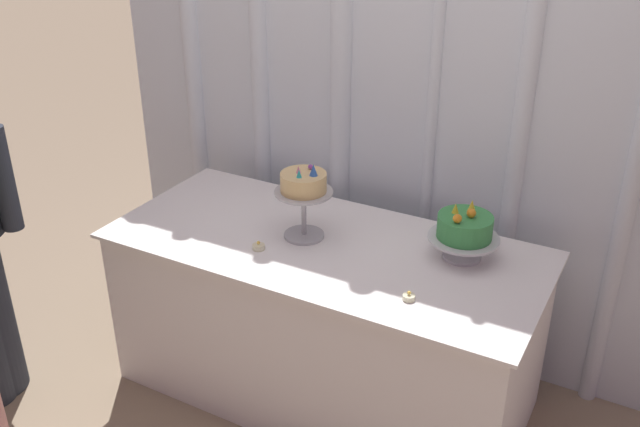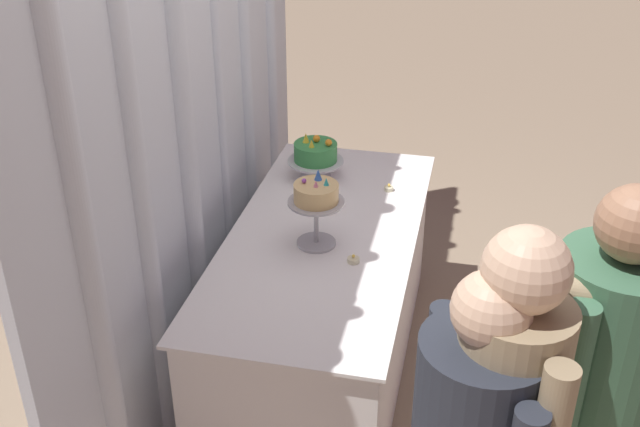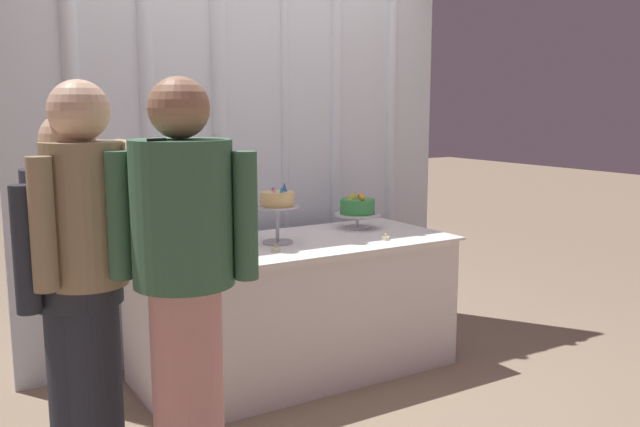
{
  "view_description": "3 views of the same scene",
  "coord_description": "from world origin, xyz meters",
  "px_view_note": "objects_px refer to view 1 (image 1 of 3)",
  "views": [
    {
      "loc": [
        1.21,
        -2.14,
        2.18
      ],
      "look_at": [
        -0.02,
        0.11,
        0.9
      ],
      "focal_mm": 39.68,
      "sensor_mm": 36.0,
      "label": 1
    },
    {
      "loc": [
        -2.87,
        -0.52,
        2.49
      ],
      "look_at": [
        -0.12,
        0.09,
        0.93
      ],
      "focal_mm": 43.1,
      "sensor_mm": 36.0,
      "label": 2
    },
    {
      "loc": [
        -1.82,
        -3.14,
        1.52
      ],
      "look_at": [
        0.16,
        0.09,
        0.92
      ],
      "focal_mm": 37.95,
      "sensor_mm": 36.0,
      "label": 3
    }
  ],
  "objects_px": {
    "cake_display_nearleft": "(304,189)",
    "tealight_far_left": "(259,247)",
    "cake_table": "(324,320)",
    "tealight_near_left": "(409,297)",
    "cake_display_nearright": "(464,229)"
  },
  "relations": [
    {
      "from": "cake_table",
      "to": "tealight_near_left",
      "type": "height_order",
      "value": "tealight_near_left"
    },
    {
      "from": "cake_table",
      "to": "tealight_near_left",
      "type": "distance_m",
      "value": 0.65
    },
    {
      "from": "tealight_near_left",
      "to": "cake_display_nearleft",
      "type": "bearing_deg",
      "value": 157.49
    },
    {
      "from": "cake_table",
      "to": "tealight_far_left",
      "type": "distance_m",
      "value": 0.48
    },
    {
      "from": "cake_display_nearleft",
      "to": "tealight_far_left",
      "type": "bearing_deg",
      "value": -120.74
    },
    {
      "from": "cake_display_nearleft",
      "to": "cake_display_nearright",
      "type": "height_order",
      "value": "cake_display_nearleft"
    },
    {
      "from": "cake_table",
      "to": "cake_display_nearleft",
      "type": "height_order",
      "value": "cake_display_nearleft"
    },
    {
      "from": "tealight_far_left",
      "to": "tealight_near_left",
      "type": "distance_m",
      "value": 0.68
    },
    {
      "from": "cake_display_nearleft",
      "to": "cake_display_nearright",
      "type": "bearing_deg",
      "value": 13.12
    },
    {
      "from": "tealight_near_left",
      "to": "tealight_far_left",
      "type": "bearing_deg",
      "value": 175.57
    },
    {
      "from": "cake_display_nearright",
      "to": "tealight_far_left",
      "type": "bearing_deg",
      "value": -156.04
    },
    {
      "from": "cake_display_nearright",
      "to": "tealight_far_left",
      "type": "distance_m",
      "value": 0.82
    },
    {
      "from": "cake_display_nearleft",
      "to": "cake_display_nearright",
      "type": "relative_size",
      "value": 1.19
    },
    {
      "from": "cake_table",
      "to": "cake_display_nearright",
      "type": "relative_size",
      "value": 6.43
    },
    {
      "from": "cake_table",
      "to": "cake_display_nearright",
      "type": "height_order",
      "value": "cake_display_nearright"
    }
  ]
}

